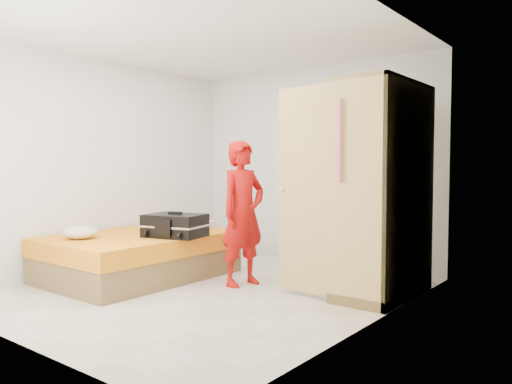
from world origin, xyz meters
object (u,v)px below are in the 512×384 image
Objects in this scene: suitcase at (175,226)px; round_cushion at (81,232)px; person at (243,213)px; wardrobe at (377,195)px; bed at (139,256)px.

suitcase reaches higher than round_cushion.
person reaches higher than suitcase.
person is (-1.32, -0.47, -0.22)m from wardrobe.
bed is at bearing 71.09° from round_cushion.
suitcase is (-0.70, -0.34, -0.15)m from person.
wardrobe is at bearing 20.33° from bed.
person is (1.18, 0.46, 0.53)m from bed.
person reaches higher than bed.
wardrobe is 5.75× the size of round_cushion.
bed is 0.72m from round_cushion.
bed is 0.96× the size of wardrobe.
wardrobe is 2.21m from suitcase.
bed is 2.77m from wardrobe.
wardrobe is at bearing -61.41° from person.
round_cushion is (-0.69, -0.73, -0.05)m from suitcase.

